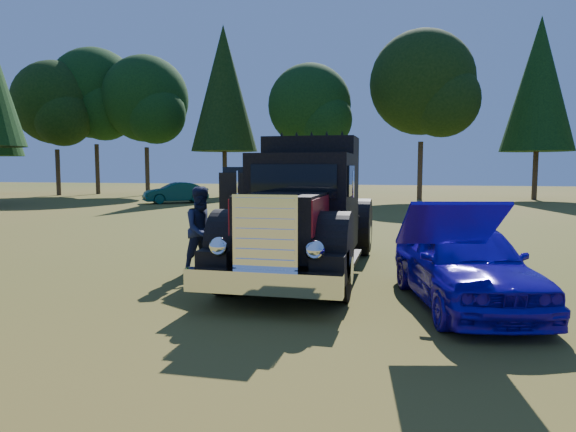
{
  "coord_description": "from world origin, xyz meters",
  "views": [
    {
      "loc": [
        2.98,
        -8.16,
        2.32
      ],
      "look_at": [
        0.81,
        1.34,
        1.39
      ],
      "focal_mm": 32.0,
      "sensor_mm": 36.0,
      "label": 1
    }
  ],
  "objects_px": {
    "spectator_far": "(203,230)",
    "distant_teal_car": "(176,193)",
    "spectator_near": "(246,228)",
    "hotrod_coupe": "(464,263)",
    "diamond_t_truck": "(304,216)"
  },
  "relations": [
    {
      "from": "spectator_far",
      "to": "distant_teal_car",
      "type": "xyz_separation_m",
      "value": [
        -10.21,
        20.31,
        -0.28
      ]
    },
    {
      "from": "distant_teal_car",
      "to": "spectator_near",
      "type": "bearing_deg",
      "value": -8.51
    },
    {
      "from": "hotrod_coupe",
      "to": "spectator_far",
      "type": "xyz_separation_m",
      "value": [
        -5.27,
        1.56,
        0.23
      ]
    },
    {
      "from": "spectator_near",
      "to": "spectator_far",
      "type": "height_order",
      "value": "spectator_far"
    },
    {
      "from": "hotrod_coupe",
      "to": "spectator_near",
      "type": "distance_m",
      "value": 4.98
    },
    {
      "from": "diamond_t_truck",
      "to": "spectator_far",
      "type": "xyz_separation_m",
      "value": [
        -2.18,
        -0.34,
        -0.33
      ]
    },
    {
      "from": "diamond_t_truck",
      "to": "spectator_far",
      "type": "relative_size",
      "value": 3.76
    },
    {
      "from": "diamond_t_truck",
      "to": "spectator_far",
      "type": "bearing_deg",
      "value": -171.24
    },
    {
      "from": "hotrod_coupe",
      "to": "spectator_far",
      "type": "height_order",
      "value": "spectator_far"
    },
    {
      "from": "distant_teal_car",
      "to": "spectator_far",
      "type": "bearing_deg",
      "value": -10.97
    },
    {
      "from": "spectator_far",
      "to": "spectator_near",
      "type": "bearing_deg",
      "value": -7.84
    },
    {
      "from": "spectator_near",
      "to": "diamond_t_truck",
      "type": "bearing_deg",
      "value": -98.95
    },
    {
      "from": "diamond_t_truck",
      "to": "hotrod_coupe",
      "type": "height_order",
      "value": "diamond_t_truck"
    },
    {
      "from": "diamond_t_truck",
      "to": "spectator_far",
      "type": "distance_m",
      "value": 2.23
    },
    {
      "from": "hotrod_coupe",
      "to": "spectator_far",
      "type": "distance_m",
      "value": 5.5
    }
  ]
}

